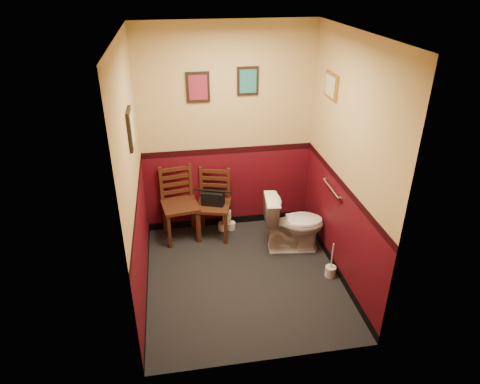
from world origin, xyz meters
name	(u,v)px	position (x,y,z in m)	size (l,w,h in m)	color
floor	(244,277)	(0.00, 0.00, 0.00)	(2.20, 2.40, 0.00)	black
ceiling	(245,33)	(0.00, 0.00, 2.70)	(2.20, 2.40, 0.00)	silver
wall_back	(228,133)	(0.00, 1.20, 1.35)	(2.20, 2.70, 0.00)	#4B0913
wall_front	(271,238)	(0.00, -1.20, 1.35)	(2.20, 2.70, 0.00)	#4B0913
wall_left	(134,181)	(-1.10, 0.00, 1.35)	(2.40, 2.70, 0.00)	#4B0913
wall_right	(346,166)	(1.10, 0.00, 1.35)	(2.40, 2.70, 0.00)	#4B0913
grab_bar	(331,189)	(1.07, 0.25, 0.95)	(0.05, 0.56, 0.06)	silver
framed_print_back_a	(198,87)	(-0.35, 1.18, 1.95)	(0.28, 0.04, 0.36)	black
framed_print_back_b	(248,81)	(0.25, 1.18, 2.00)	(0.26, 0.04, 0.34)	black
framed_print_left	(131,129)	(-1.08, 0.10, 1.85)	(0.04, 0.30, 0.38)	black
framed_print_right	(331,86)	(1.08, 0.60, 2.05)	(0.04, 0.34, 0.28)	olive
toilet	(294,223)	(0.72, 0.48, 0.37)	(0.42, 0.76, 0.74)	white
toilet_brush	(330,271)	(1.01, -0.13, 0.07)	(0.13, 0.13, 0.45)	silver
chair_left	(179,204)	(-0.67, 1.02, 0.48)	(0.51, 0.51, 0.96)	#401F13
chair_right	(214,204)	(-0.23, 0.99, 0.46)	(0.52, 0.52, 0.91)	#401F13
handbag	(213,198)	(-0.24, 0.95, 0.57)	(0.32, 0.23, 0.21)	black
tp_stack	(227,222)	(-0.05, 1.05, 0.13)	(0.24, 0.14, 0.31)	silver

